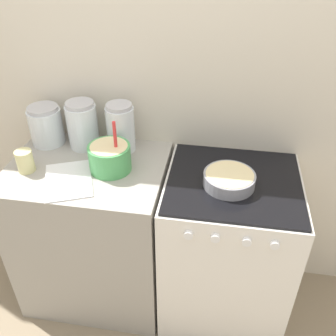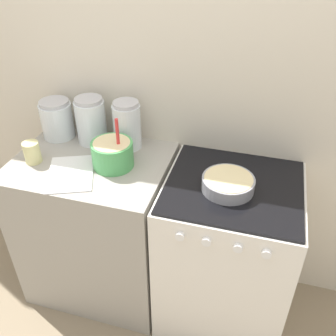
{
  "view_description": "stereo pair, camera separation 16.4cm",
  "coord_description": "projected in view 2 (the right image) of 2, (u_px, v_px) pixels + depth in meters",
  "views": [
    {
      "loc": [
        0.26,
        -1.13,
        1.95
      ],
      "look_at": [
        0.03,
        0.28,
        0.95
      ],
      "focal_mm": 40.0,
      "sensor_mm": 36.0,
      "label": 1
    },
    {
      "loc": [
        0.42,
        -1.1,
        1.95
      ],
      "look_at": [
        0.03,
        0.28,
        0.95
      ],
      "focal_mm": 40.0,
      "sensor_mm": 36.0,
      "label": 2
    }
  ],
  "objects": [
    {
      "name": "wall_back",
      "position": [
        182.0,
        89.0,
        1.88
      ],
      "size": [
        4.56,
        0.05,
        2.4
      ],
      "color": "beige",
      "rests_on": "ground_plane"
    },
    {
      "name": "baking_pan",
      "position": [
        228.0,
        183.0,
        1.68
      ],
      "size": [
        0.24,
        0.24,
        0.06
      ],
      "color": "gray",
      "rests_on": "stove"
    },
    {
      "name": "storage_jar_right",
      "position": [
        127.0,
        128.0,
        1.94
      ],
      "size": [
        0.14,
        0.14,
        0.26
      ],
      "color": "silver",
      "rests_on": "countertop_cabinet"
    },
    {
      "name": "countertop_cabinet",
      "position": [
        99.0,
        226.0,
        2.14
      ],
      "size": [
        0.78,
        0.6,
        0.9
      ],
      "color": "#9E998E",
      "rests_on": "ground_plane"
    },
    {
      "name": "stove",
      "position": [
        226.0,
        253.0,
        1.97
      ],
      "size": [
        0.64,
        0.61,
        0.9
      ],
      "color": "white",
      "rests_on": "ground_plane"
    },
    {
      "name": "storage_jar_left",
      "position": [
        57.0,
        121.0,
        2.04
      ],
      "size": [
        0.17,
        0.17,
        0.21
      ],
      "color": "silver",
      "rests_on": "countertop_cabinet"
    },
    {
      "name": "mixing_bowl",
      "position": [
        112.0,
        153.0,
        1.81
      ],
      "size": [
        0.2,
        0.2,
        0.26
      ],
      "color": "#4CA559",
      "rests_on": "countertop_cabinet"
    },
    {
      "name": "ground_plane",
      "position": [
        150.0,
        335.0,
        2.07
      ],
      "size": [
        12.0,
        12.0,
        0.0
      ],
      "primitive_type": "plane",
      "color": "gray"
    },
    {
      "name": "storage_jar_middle",
      "position": [
        91.0,
        123.0,
        1.99
      ],
      "size": [
        0.16,
        0.16,
        0.25
      ],
      "color": "silver",
      "rests_on": "countertop_cabinet"
    },
    {
      "name": "tin_can",
      "position": [
        32.0,
        152.0,
        1.85
      ],
      "size": [
        0.08,
        0.08,
        0.11
      ],
      "color": "beige",
      "rests_on": "countertop_cabinet"
    },
    {
      "name": "recipe_page",
      "position": [
        71.0,
        173.0,
        1.79
      ],
      "size": [
        0.31,
        0.36,
        0.01
      ],
      "color": "white",
      "rests_on": "countertop_cabinet"
    }
  ]
}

